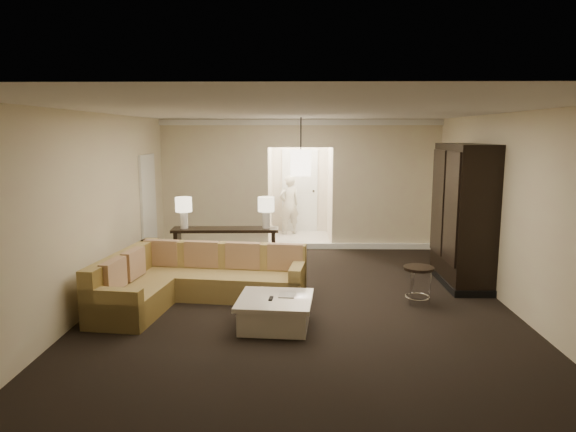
{
  "coord_description": "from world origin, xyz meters",
  "views": [
    {
      "loc": [
        -0.07,
        -7.06,
        2.5
      ],
      "look_at": [
        -0.22,
        1.2,
        1.17
      ],
      "focal_mm": 32.0,
      "sensor_mm": 36.0,
      "label": 1
    }
  ],
  "objects_px": {
    "drink_table": "(418,277)",
    "person": "(289,202)",
    "armoire": "(463,218)",
    "coffee_table": "(275,312)",
    "sectional_sofa": "(191,280)",
    "console_table": "(226,244)"
  },
  "relations": [
    {
      "from": "drink_table",
      "to": "person",
      "type": "distance_m",
      "value": 5.67
    },
    {
      "from": "armoire",
      "to": "person",
      "type": "relative_size",
      "value": 1.43
    },
    {
      "from": "armoire",
      "to": "person",
      "type": "xyz_separation_m",
      "value": [
        -2.96,
        4.23,
        -0.3
      ]
    },
    {
      "from": "coffee_table",
      "to": "sectional_sofa",
      "type": "bearing_deg",
      "value": 142.78
    },
    {
      "from": "sectional_sofa",
      "to": "armoire",
      "type": "bearing_deg",
      "value": 20.34
    },
    {
      "from": "coffee_table",
      "to": "person",
      "type": "bearing_deg",
      "value": 89.27
    },
    {
      "from": "sectional_sofa",
      "to": "person",
      "type": "bearing_deg",
      "value": 82.34
    },
    {
      "from": "coffee_table",
      "to": "drink_table",
      "type": "relative_size",
      "value": 1.85
    },
    {
      "from": "sectional_sofa",
      "to": "person",
      "type": "xyz_separation_m",
      "value": [
        1.38,
        5.25,
        0.49
      ]
    },
    {
      "from": "armoire",
      "to": "drink_table",
      "type": "xyz_separation_m",
      "value": [
        -0.96,
        -1.06,
        -0.72
      ]
    },
    {
      "from": "coffee_table",
      "to": "armoire",
      "type": "relative_size",
      "value": 0.44
    },
    {
      "from": "console_table",
      "to": "coffee_table",
      "type": "bearing_deg",
      "value": -72.42
    },
    {
      "from": "sectional_sofa",
      "to": "console_table",
      "type": "relative_size",
      "value": 1.48
    },
    {
      "from": "drink_table",
      "to": "person",
      "type": "bearing_deg",
      "value": 110.7
    },
    {
      "from": "sectional_sofa",
      "to": "drink_table",
      "type": "bearing_deg",
      "value": 6.39
    },
    {
      "from": "drink_table",
      "to": "coffee_table",
      "type": "bearing_deg",
      "value": -155.47
    },
    {
      "from": "console_table",
      "to": "drink_table",
      "type": "bearing_deg",
      "value": -34.43
    },
    {
      "from": "coffee_table",
      "to": "armoire",
      "type": "xyz_separation_m",
      "value": [
        3.04,
        2.01,
        0.92
      ]
    },
    {
      "from": "coffee_table",
      "to": "console_table",
      "type": "bearing_deg",
      "value": 109.74
    },
    {
      "from": "console_table",
      "to": "person",
      "type": "relative_size",
      "value": 1.21
    },
    {
      "from": "coffee_table",
      "to": "armoire",
      "type": "bearing_deg",
      "value": 33.51
    },
    {
      "from": "armoire",
      "to": "person",
      "type": "height_order",
      "value": "armoire"
    }
  ]
}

